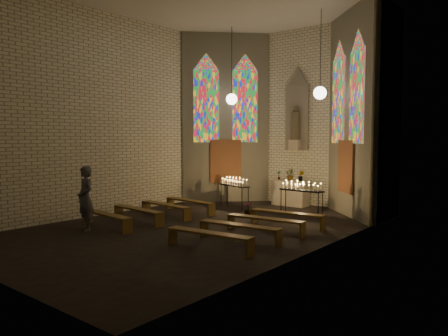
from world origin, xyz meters
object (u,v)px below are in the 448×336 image
at_px(aisle_flower_pot, 248,209).
at_px(votive_stand_right, 301,188).
at_px(altar, 290,193).
at_px(visitor, 85,198).
at_px(votive_stand_left, 234,183).

height_order(aisle_flower_pot, votive_stand_right, votive_stand_right).
relative_size(altar, visitor, 0.74).
distance_m(altar, aisle_flower_pot, 2.97).
relative_size(aisle_flower_pot, votive_stand_left, 0.31).
height_order(votive_stand_left, votive_stand_right, votive_stand_right).
bearing_deg(altar, aisle_flower_pot, -88.56).
xyz_separation_m(aisle_flower_pot, votive_stand_left, (-1.41, 1.05, 0.71)).
bearing_deg(aisle_flower_pot, altar, 91.44).
height_order(votive_stand_right, visitor, visitor).
xyz_separation_m(votive_stand_left, visitor, (-0.91, -5.87, -0.01)).
distance_m(votive_stand_right, visitor, 7.02).
distance_m(altar, votive_stand_left, 2.37).
bearing_deg(votive_stand_left, aisle_flower_pot, -19.11).
distance_m(votive_stand_left, visitor, 5.94).
bearing_deg(visitor, votive_stand_left, 93.73).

